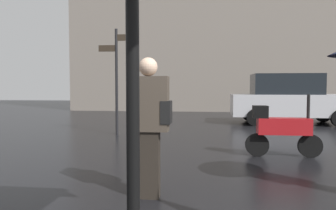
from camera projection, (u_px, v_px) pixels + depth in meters
pedestrian_with_bag at (149, 119)px, 4.02m from camera, size 0.53×0.24×1.74m
parked_scooter at (281, 129)px, 6.41m from camera, size 1.47×0.32×1.23m
parked_car_left at (289, 99)px, 12.25m from camera, size 4.40×1.87×1.87m
street_signpost at (117, 71)px, 9.37m from camera, size 1.08×0.08×3.04m
building_block at (211, 2)px, 19.45m from camera, size 16.41×3.12×12.91m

